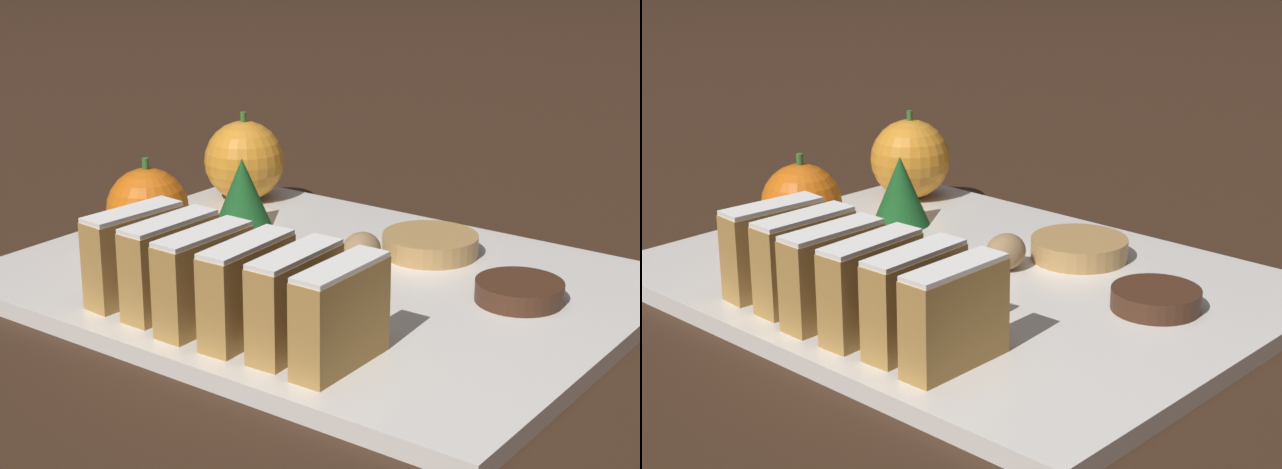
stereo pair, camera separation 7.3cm
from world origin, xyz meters
TOP-DOWN VIEW (x-y plane):
  - ground_plane at (0.00, 0.00)m, footprint 6.00×6.00m
  - serving_platter at (0.00, 0.00)m, footprint 0.32×0.42m
  - stollen_slice_front at (-0.11, -0.10)m, footprint 0.07×0.02m
  - stollen_slice_second at (-0.11, -0.06)m, footprint 0.07×0.02m
  - stollen_slice_third at (-0.11, -0.03)m, footprint 0.07×0.02m
  - stollen_slice_fourth at (-0.11, 0.01)m, footprint 0.07×0.02m
  - stollen_slice_fifth at (-0.11, 0.04)m, footprint 0.07×0.02m
  - stollen_slice_sixth at (-0.11, 0.07)m, footprint 0.07×0.03m
  - orange_near at (0.11, 0.16)m, footprint 0.07×0.07m
  - orange_far at (-0.03, 0.14)m, footprint 0.06×0.06m
  - walnut at (0.03, -0.01)m, footprint 0.03×0.03m
  - chocolate_cookie at (0.04, -0.13)m, footprint 0.06×0.06m
  - gingerbread_cookie at (0.08, -0.04)m, footprint 0.07×0.07m
  - evergreen_sprig at (0.05, 0.12)m, footprint 0.05×0.05m

SIDE VIEW (x-z plane):
  - ground_plane at x=0.00m, z-range 0.00..0.00m
  - serving_platter at x=0.00m, z-range 0.00..0.01m
  - chocolate_cookie at x=0.04m, z-range 0.01..0.03m
  - gingerbread_cookie at x=0.08m, z-range 0.01..0.03m
  - walnut at x=0.03m, z-range 0.01..0.04m
  - evergreen_sprig at x=0.05m, z-range 0.01..0.07m
  - stollen_slice_front at x=-0.11m, z-range 0.01..0.07m
  - stollen_slice_second at x=-0.11m, z-range 0.01..0.07m
  - stollen_slice_third at x=-0.11m, z-range 0.01..0.07m
  - stollen_slice_fourth at x=-0.11m, z-range 0.01..0.07m
  - stollen_slice_fifth at x=-0.11m, z-range 0.01..0.07m
  - stollen_slice_sixth at x=-0.11m, z-range 0.01..0.07m
  - orange_far at x=-0.03m, z-range 0.01..0.08m
  - orange_near at x=0.11m, z-range 0.01..0.08m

